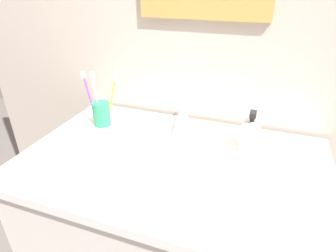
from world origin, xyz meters
The scene contains 8 objects.
tiled_wall_back centered at (0.00, 0.35, 1.20)m, with size 2.17×0.04×2.40m, color beige.
sink_basin centered at (-0.03, 0.02, 0.87)m, with size 0.43×0.43×0.09m.
faucet centered at (-0.03, 0.22, 0.96)m, with size 0.02×0.15×0.12m.
toothbrush_cup centered at (-0.34, 0.13, 0.95)m, with size 0.07×0.07×0.09m, color #2D9966.
toothbrush_white centered at (-0.36, 0.14, 1.02)m, with size 0.03×0.01×0.20m.
toothbrush_purple centered at (-0.37, 0.12, 1.03)m, with size 0.04×0.02×0.21m.
toothbrush_yellow centered at (-0.31, 0.17, 1.01)m, with size 0.04×0.05×0.19m.
soap_dispenser centered at (0.22, 0.13, 0.96)m, with size 0.06×0.06×0.15m.
Camera 1 is at (0.24, -0.71, 1.42)m, focal length 30.14 mm.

